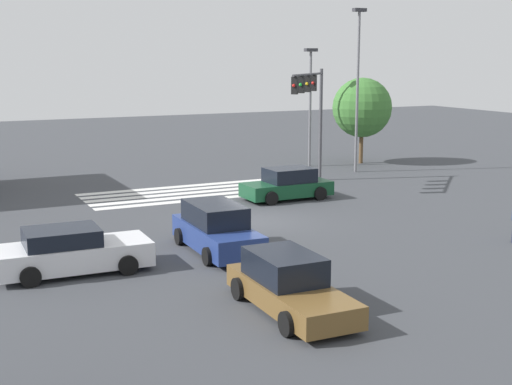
{
  "coord_description": "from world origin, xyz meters",
  "views": [
    {
      "loc": [
        12.72,
        26.18,
        6.79
      ],
      "look_at": [
        0.0,
        0.0,
        1.26
      ],
      "focal_mm": 50.0,
      "sensor_mm": 36.0,
      "label": 1
    }
  ],
  "objects_px": {
    "traffic_signal_mast": "(311,98)",
    "car_2": "(289,285)",
    "car_1": "(216,229)",
    "street_light_pole_b": "(310,96)",
    "car_3": "(287,185)",
    "car_0": "(71,252)",
    "tree_corner_a": "(362,108)",
    "street_light_pole_a": "(358,78)"
  },
  "relations": [
    {
      "from": "street_light_pole_a",
      "to": "car_3",
      "type": "bearing_deg",
      "value": 36.06
    },
    {
      "from": "street_light_pole_b",
      "to": "traffic_signal_mast",
      "type": "bearing_deg",
      "value": 60.15
    },
    {
      "from": "traffic_signal_mast",
      "to": "car_0",
      "type": "height_order",
      "value": "traffic_signal_mast"
    },
    {
      "from": "car_1",
      "to": "street_light_pole_b",
      "type": "height_order",
      "value": "street_light_pole_b"
    },
    {
      "from": "car_1",
      "to": "tree_corner_a",
      "type": "relative_size",
      "value": 0.86
    },
    {
      "from": "car_0",
      "to": "street_light_pole_b",
      "type": "relative_size",
      "value": 0.66
    },
    {
      "from": "car_1",
      "to": "street_light_pole_b",
      "type": "bearing_deg",
      "value": 142.0
    },
    {
      "from": "traffic_signal_mast",
      "to": "car_0",
      "type": "distance_m",
      "value": 18.23
    },
    {
      "from": "traffic_signal_mast",
      "to": "street_light_pole_a",
      "type": "height_order",
      "value": "street_light_pole_a"
    },
    {
      "from": "traffic_signal_mast",
      "to": "car_0",
      "type": "xyz_separation_m",
      "value": [
        14.66,
        10.08,
        -3.99
      ]
    },
    {
      "from": "street_light_pole_b",
      "to": "car_3",
      "type": "bearing_deg",
      "value": 54.27
    },
    {
      "from": "car_2",
      "to": "car_3",
      "type": "bearing_deg",
      "value": 152.55
    },
    {
      "from": "street_light_pole_b",
      "to": "car_1",
      "type": "bearing_deg",
      "value": 50.74
    },
    {
      "from": "traffic_signal_mast",
      "to": "car_3",
      "type": "relative_size",
      "value": 1.42
    },
    {
      "from": "car_0",
      "to": "car_3",
      "type": "bearing_deg",
      "value": 33.83
    },
    {
      "from": "car_2",
      "to": "tree_corner_a",
      "type": "xyz_separation_m",
      "value": [
        -17.34,
        -22.09,
        2.9
      ]
    },
    {
      "from": "car_2",
      "to": "street_light_pole_a",
      "type": "distance_m",
      "value": 24.88
    },
    {
      "from": "traffic_signal_mast",
      "to": "car_2",
      "type": "distance_m",
      "value": 19.44
    },
    {
      "from": "car_0",
      "to": "car_3",
      "type": "relative_size",
      "value": 1.12
    },
    {
      "from": "car_3",
      "to": "street_light_pole_b",
      "type": "xyz_separation_m",
      "value": [
        -6.35,
        -8.82,
        3.73
      ]
    },
    {
      "from": "traffic_signal_mast",
      "to": "car_2",
      "type": "height_order",
      "value": "traffic_signal_mast"
    },
    {
      "from": "car_1",
      "to": "car_3",
      "type": "relative_size",
      "value": 1.1
    },
    {
      "from": "tree_corner_a",
      "to": "traffic_signal_mast",
      "type": "bearing_deg",
      "value": 39.25
    },
    {
      "from": "car_2",
      "to": "street_light_pole_b",
      "type": "bearing_deg",
      "value": 149.47
    },
    {
      "from": "car_0",
      "to": "street_light_pole_a",
      "type": "relative_size",
      "value": 0.51
    },
    {
      "from": "car_0",
      "to": "car_2",
      "type": "distance_m",
      "value": 7.62
    },
    {
      "from": "traffic_signal_mast",
      "to": "street_light_pole_a",
      "type": "distance_m",
      "value": 5.9
    },
    {
      "from": "car_3",
      "to": "tree_corner_a",
      "type": "xyz_separation_m",
      "value": [
        -10.0,
        -8.45,
        2.89
      ]
    },
    {
      "from": "car_2",
      "to": "street_light_pole_b",
      "type": "relative_size",
      "value": 0.66
    },
    {
      "from": "car_2",
      "to": "tree_corner_a",
      "type": "bearing_deg",
      "value": 142.7
    },
    {
      "from": "car_0",
      "to": "car_2",
      "type": "height_order",
      "value": "car_2"
    },
    {
      "from": "traffic_signal_mast",
      "to": "street_light_pole_a",
      "type": "bearing_deg",
      "value": 166.9
    },
    {
      "from": "car_3",
      "to": "tree_corner_a",
      "type": "distance_m",
      "value": 13.41
    },
    {
      "from": "street_light_pole_b",
      "to": "tree_corner_a",
      "type": "height_order",
      "value": "street_light_pole_b"
    },
    {
      "from": "tree_corner_a",
      "to": "car_2",
      "type": "bearing_deg",
      "value": 51.88
    },
    {
      "from": "street_light_pole_b",
      "to": "tree_corner_a",
      "type": "distance_m",
      "value": 3.77
    },
    {
      "from": "traffic_signal_mast",
      "to": "tree_corner_a",
      "type": "xyz_separation_m",
      "value": [
        -7.28,
        -5.94,
        -1.08
      ]
    },
    {
      "from": "car_0",
      "to": "street_light_pole_a",
      "type": "height_order",
      "value": "street_light_pole_a"
    },
    {
      "from": "street_light_pole_b",
      "to": "car_2",
      "type": "bearing_deg",
      "value": 58.65
    },
    {
      "from": "car_2",
      "to": "street_light_pole_a",
      "type": "height_order",
      "value": "street_light_pole_a"
    },
    {
      "from": "car_3",
      "to": "street_light_pole_b",
      "type": "bearing_deg",
      "value": -126.75
    },
    {
      "from": "car_1",
      "to": "tree_corner_a",
      "type": "distance_m",
      "value": 23.13
    }
  ]
}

